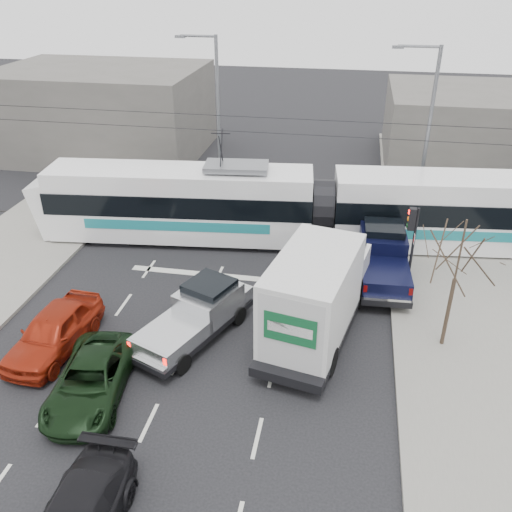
% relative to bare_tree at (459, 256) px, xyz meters
% --- Properties ---
extents(ground, '(120.00, 120.00, 0.00)m').
position_rel_bare_tree_xyz_m(ground, '(-7.60, -2.50, -3.79)').
color(ground, black).
rests_on(ground, ground).
extents(sidewalk_right, '(6.00, 60.00, 0.15)m').
position_rel_bare_tree_xyz_m(sidewalk_right, '(1.40, -2.50, -3.72)').
color(sidewalk_right, gray).
rests_on(sidewalk_right, ground).
extents(rails, '(60.00, 1.60, 0.03)m').
position_rel_bare_tree_xyz_m(rails, '(-7.60, 7.50, -3.78)').
color(rails, '#33302D').
rests_on(rails, ground).
extents(building_left, '(14.00, 10.00, 6.00)m').
position_rel_bare_tree_xyz_m(building_left, '(-21.60, 19.50, -0.79)').
color(building_left, '#635E59').
rests_on(building_left, ground).
extents(building_right, '(12.00, 10.00, 5.00)m').
position_rel_bare_tree_xyz_m(building_right, '(4.40, 21.50, -1.29)').
color(building_right, '#635E59').
rests_on(building_right, ground).
extents(bare_tree, '(2.40, 2.40, 5.00)m').
position_rel_bare_tree_xyz_m(bare_tree, '(0.00, 0.00, 0.00)').
color(bare_tree, '#47382B').
rests_on(bare_tree, ground).
extents(traffic_signal, '(0.44, 0.44, 3.60)m').
position_rel_bare_tree_xyz_m(traffic_signal, '(-1.13, 4.00, -1.05)').
color(traffic_signal, black).
rests_on(traffic_signal, ground).
extents(street_lamp_near, '(2.38, 0.25, 9.00)m').
position_rel_bare_tree_xyz_m(street_lamp_near, '(-0.29, 11.50, 1.32)').
color(street_lamp_near, slate).
rests_on(street_lamp_near, ground).
extents(street_lamp_far, '(2.38, 0.25, 9.00)m').
position_rel_bare_tree_xyz_m(street_lamp_far, '(-11.79, 13.50, 1.32)').
color(street_lamp_far, slate).
rests_on(street_lamp_far, ground).
extents(catenary, '(60.00, 0.20, 7.00)m').
position_rel_bare_tree_xyz_m(catenary, '(-7.60, 7.50, 0.09)').
color(catenary, black).
rests_on(catenary, ground).
extents(tram, '(27.07, 5.45, 5.50)m').
position_rel_bare_tree_xyz_m(tram, '(-5.06, 7.53, -1.84)').
color(tram, white).
rests_on(tram, ground).
extents(silver_pickup, '(3.75, 5.66, 1.95)m').
position_rel_bare_tree_xyz_m(silver_pickup, '(-8.95, -0.86, -2.82)').
color(silver_pickup, black).
rests_on(silver_pickup, ground).
extents(box_truck, '(3.92, 7.63, 3.64)m').
position_rel_bare_tree_xyz_m(box_truck, '(-4.65, -0.09, -1.99)').
color(box_truck, black).
rests_on(box_truck, ground).
extents(navy_pickup, '(2.34, 5.53, 2.29)m').
position_rel_bare_tree_xyz_m(navy_pickup, '(-2.12, 4.60, -2.66)').
color(navy_pickup, black).
rests_on(navy_pickup, ground).
extents(green_car, '(2.76, 4.91, 1.30)m').
position_rel_bare_tree_xyz_m(green_car, '(-11.49, -4.68, -3.14)').
color(green_car, black).
rests_on(green_car, ground).
extents(red_car, '(2.21, 4.74, 1.57)m').
position_rel_bare_tree_xyz_m(red_car, '(-13.86, -2.63, -3.01)').
color(red_car, maroon).
rests_on(red_car, ground).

